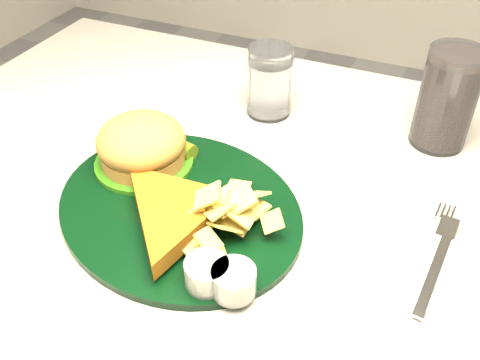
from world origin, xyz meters
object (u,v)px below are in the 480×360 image
object	(u,v)px
fork_napkin	(434,269)
water_glass	(270,82)
table	(257,343)
dinner_plate	(177,188)
cola_glass	(447,99)

from	to	relation	value
fork_napkin	water_glass	bearing A→B (deg)	146.10
table	dinner_plate	world-z (taller)	dinner_plate
table	water_glass	bearing A→B (deg)	108.51
dinner_plate	fork_napkin	size ratio (longest dim) A/B	2.01
table	fork_napkin	distance (m)	0.46
water_glass	cola_glass	size ratio (longest dim) A/B	0.75
table	fork_napkin	world-z (taller)	fork_napkin
dinner_plate	table	bearing A→B (deg)	72.55
water_glass	fork_napkin	size ratio (longest dim) A/B	0.66
fork_napkin	table	bearing A→B (deg)	170.48
fork_napkin	dinner_plate	bearing A→B (deg)	-169.96
table	fork_napkin	xyz separation A→B (m)	(0.24, -0.07, 0.38)
water_glass	fork_napkin	distance (m)	0.40
table	dinner_plate	xyz separation A→B (m)	(-0.08, -0.09, 0.42)
water_glass	cola_glass	bearing A→B (deg)	4.64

